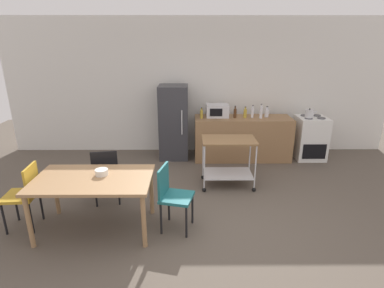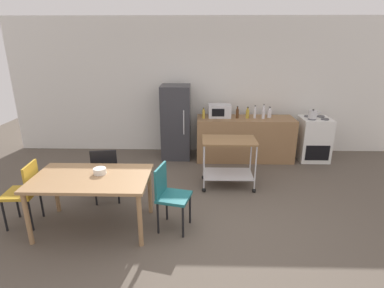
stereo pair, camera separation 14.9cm
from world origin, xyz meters
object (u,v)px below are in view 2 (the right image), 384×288
(dining_table, at_px, (91,182))
(kettle, at_px, (313,114))
(bottle_soy_sauce, at_px, (248,114))
(microwave, at_px, (220,111))
(bottle_hot_sauce, at_px, (204,114))
(stove_oven, at_px, (313,139))
(bottle_sparkling_water, at_px, (269,113))
(fruit_bowl, at_px, (100,171))
(bottle_olive_oil, at_px, (237,113))
(bottle_soda, at_px, (255,113))
(bottle_vinegar, at_px, (264,113))
(chair_teal, at_px, (169,193))
(chair_black, at_px, (106,171))
(kitchen_cart, at_px, (229,155))
(chair_mustard, at_px, (25,190))
(refrigerator, at_px, (176,122))

(dining_table, xyz_separation_m, kettle, (3.69, 2.51, 0.33))
(bottle_soy_sauce, bearing_deg, microwave, 170.69)
(dining_table, bearing_deg, bottle_hot_sauce, 59.69)
(stove_oven, height_order, bottle_soy_sauce, bottle_soy_sauce)
(bottle_sparkling_water, xyz_separation_m, fruit_bowl, (-2.75, -2.55, -0.20))
(dining_table, relative_size, bottle_sparkling_water, 6.68)
(bottle_olive_oil, height_order, bottle_sparkling_water, bottle_olive_oil)
(bottle_sparkling_water, bearing_deg, stove_oven, -1.63)
(microwave, relative_size, bottle_sparkling_water, 2.05)
(bottle_soda, height_order, fruit_bowl, bottle_soda)
(bottle_vinegar, xyz_separation_m, bottle_sparkling_water, (0.14, 0.11, -0.03))
(bottle_soda, bearing_deg, chair_teal, -120.64)
(dining_table, distance_m, chair_black, 0.72)
(bottle_sparkling_water, bearing_deg, bottle_soy_sauce, -172.69)
(dining_table, relative_size, bottle_vinegar, 5.06)
(microwave, bearing_deg, kitchen_cart, -86.48)
(bottle_vinegar, distance_m, bottle_sparkling_water, 0.18)
(bottle_olive_oil, distance_m, fruit_bowl, 3.25)
(chair_teal, height_order, bottle_sparkling_water, bottle_sparkling_water)
(chair_mustard, distance_m, fruit_bowl, 1.07)
(fruit_bowl, bearing_deg, bottle_hot_sauce, 60.37)
(microwave, relative_size, kettle, 1.92)
(bottle_soy_sauce, height_order, bottle_sparkling_water, bottle_soy_sauce)
(stove_oven, height_order, bottle_olive_oil, bottle_olive_oil)
(bottle_hot_sauce, relative_size, bottle_soy_sauce, 0.95)
(fruit_bowl, bearing_deg, bottle_soy_sauce, 47.35)
(stove_oven, distance_m, kettle, 0.57)
(bottle_soy_sauce, bearing_deg, dining_table, -132.74)
(bottle_soda, bearing_deg, fruit_bowl, -134.45)
(chair_mustard, bearing_deg, chair_black, 122.01)
(refrigerator, bearing_deg, kettle, -3.70)
(bottle_vinegar, bearing_deg, bottle_hot_sauce, 179.69)
(bottle_soda, bearing_deg, chair_black, -143.86)
(chair_teal, xyz_separation_m, bottle_sparkling_water, (1.83, 2.63, 0.47))
(fruit_bowl, bearing_deg, kettle, 33.98)
(bottle_sparkling_water, relative_size, fruit_bowl, 1.34)
(stove_oven, xyz_separation_m, microwave, (-1.99, 0.06, 0.58))
(chair_mustard, bearing_deg, bottle_soda, 122.32)
(stove_oven, xyz_separation_m, bottle_hot_sauce, (-2.32, -0.07, 0.54))
(bottle_soy_sauce, xyz_separation_m, bottle_soda, (0.15, 0.00, 0.02))
(bottle_soda, bearing_deg, bottle_soy_sauce, -179.91)
(bottle_hot_sauce, xyz_separation_m, bottle_soy_sauce, (0.90, 0.04, 0.00))
(dining_table, distance_m, bottle_olive_oil, 3.39)
(refrigerator, xyz_separation_m, fruit_bowl, (-0.81, -2.60, 0.01))
(chair_mustard, height_order, bottle_olive_oil, bottle_olive_oil)
(stove_oven, xyz_separation_m, bottle_vinegar, (-1.11, -0.08, 0.57))
(refrigerator, height_order, kettle, refrigerator)
(bottle_hot_sauce, relative_size, bottle_olive_oil, 0.88)
(stove_oven, height_order, bottle_soda, bottle_soda)
(microwave, xyz_separation_m, bottle_sparkling_water, (1.03, -0.03, -0.04))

